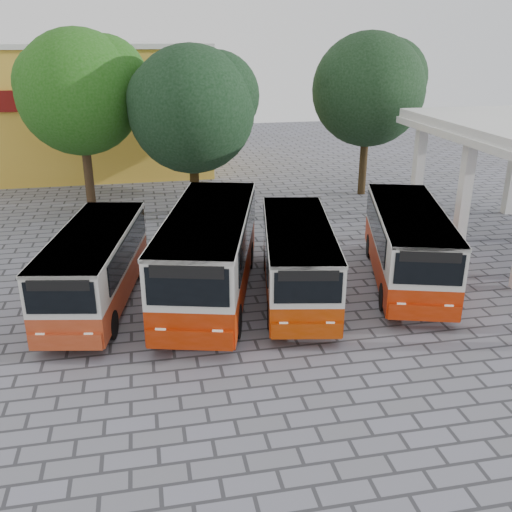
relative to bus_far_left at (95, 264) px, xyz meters
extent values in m
plane|color=slate|center=(7.36, -3.51, -1.54)|extent=(90.00, 90.00, 0.00)
cube|color=silver|center=(15.21, 6.99, 0.96)|extent=(0.45, 0.45, 5.00)
cube|color=gold|center=(-3.64, 22.49, 2.46)|extent=(20.00, 10.00, 8.00)
cube|color=#590C0A|center=(-3.64, 17.39, 3.66)|extent=(20.00, 0.20, 1.20)
cube|color=silver|center=(-3.64, 22.49, 6.61)|extent=(20.40, 10.40, 0.30)
cube|color=#B03917|center=(0.00, 0.01, -0.71)|extent=(3.52, 7.62, 0.96)
cube|color=silver|center=(0.00, 0.01, 0.45)|extent=(3.52, 7.62, 1.35)
cube|color=silver|center=(0.00, 0.01, 1.06)|extent=(3.57, 7.62, 0.11)
cube|color=black|center=(-1.12, 0.01, 0.46)|extent=(1.17, 5.96, 0.96)
cube|color=black|center=(1.12, 0.01, 0.46)|extent=(1.17, 5.96, 0.96)
cube|color=black|center=(0.00, -3.68, 0.46)|extent=(1.95, 0.42, 0.96)
cube|color=black|center=(0.00, -3.68, 0.84)|extent=(1.72, 0.38, 0.31)
cylinder|color=black|center=(-0.99, -2.37, -1.08)|extent=(0.26, 0.92, 0.92)
cylinder|color=black|center=(0.99, -2.37, -1.08)|extent=(0.26, 0.92, 0.92)
cylinder|color=black|center=(-0.99, 2.40, -1.08)|extent=(0.26, 0.92, 0.92)
cylinder|color=black|center=(0.99, 2.40, -1.08)|extent=(0.26, 0.92, 0.92)
cube|color=#A62200|center=(3.91, -0.17, -0.56)|extent=(4.72, 9.05, 1.14)
cube|color=silver|center=(3.91, -0.17, 0.81)|extent=(4.72, 9.05, 1.59)
cube|color=silver|center=(3.91, -0.17, 1.54)|extent=(4.77, 9.06, 0.13)
cube|color=black|center=(2.59, -0.17, 0.82)|extent=(1.87, 6.93, 1.14)
cube|color=black|center=(5.23, -0.17, 0.82)|extent=(1.87, 6.93, 1.14)
cube|color=black|center=(3.91, -4.53, 0.82)|extent=(2.27, 0.64, 1.14)
cube|color=black|center=(3.91, -4.53, 1.28)|extent=(2.01, 0.58, 0.37)
cylinder|color=black|center=(2.74, -2.99, -1.00)|extent=(0.30, 1.08, 1.08)
cylinder|color=black|center=(5.08, -2.99, -1.00)|extent=(0.30, 1.08, 1.08)
cylinder|color=black|center=(2.74, 2.64, -1.00)|extent=(0.30, 1.08, 1.08)
cylinder|color=black|center=(5.08, 2.64, -1.00)|extent=(0.30, 1.08, 1.08)
cube|color=#AA3100|center=(6.96, -0.70, -0.71)|extent=(3.54, 7.65, 0.97)
cube|color=silver|center=(6.96, -0.70, 0.45)|extent=(3.54, 7.65, 1.35)
cube|color=silver|center=(6.96, -0.70, 1.08)|extent=(3.58, 7.66, 0.11)
cube|color=black|center=(5.84, -0.70, 0.47)|extent=(1.18, 5.98, 0.97)
cube|color=black|center=(8.09, -0.70, 0.47)|extent=(1.18, 5.98, 0.97)
cube|color=black|center=(6.96, -4.40, 0.47)|extent=(1.95, 0.42, 0.97)
cube|color=black|center=(6.96, -4.40, 0.85)|extent=(1.73, 0.38, 0.31)
cylinder|color=black|center=(5.97, -3.09, -1.08)|extent=(0.26, 0.92, 0.92)
cylinder|color=black|center=(7.96, -3.09, -1.08)|extent=(0.26, 0.92, 0.92)
cylinder|color=black|center=(5.97, 1.70, -1.08)|extent=(0.26, 0.92, 0.92)
cylinder|color=black|center=(7.96, 1.70, -1.08)|extent=(0.26, 0.92, 0.92)
cube|color=#B32401|center=(11.33, -0.25, -0.66)|extent=(4.47, 8.14, 1.02)
cube|color=silver|center=(11.33, -0.25, 0.57)|extent=(4.47, 8.14, 1.43)
cube|color=silver|center=(11.33, -0.25, 1.23)|extent=(4.52, 8.15, 0.12)
cube|color=black|center=(10.14, -0.25, 0.58)|extent=(1.89, 6.18, 1.02)
cube|color=black|center=(12.52, -0.25, 0.58)|extent=(1.89, 6.18, 1.02)
cube|color=black|center=(11.33, -4.17, 0.58)|extent=(2.02, 0.65, 1.02)
cube|color=black|center=(11.33, -4.17, 0.99)|extent=(1.79, 0.59, 0.33)
cylinder|color=black|center=(10.28, -2.78, -1.05)|extent=(0.27, 0.97, 0.97)
cylinder|color=black|center=(12.38, -2.78, -1.05)|extent=(0.27, 0.97, 0.97)
cylinder|color=black|center=(10.28, 2.29, -1.05)|extent=(0.27, 0.97, 0.97)
cylinder|color=black|center=(12.38, 2.29, -1.05)|extent=(0.27, 0.97, 0.97)
cylinder|color=#49331F|center=(-1.03, 12.24, 0.65)|extent=(0.48, 0.48, 4.37)
sphere|color=#1A500D|center=(-1.03, 12.24, 4.54)|extent=(6.28, 6.28, 6.28)
sphere|color=#1A500D|center=(0.22, 12.54, 5.16)|extent=(4.39, 4.39, 4.39)
sphere|color=#1A500D|center=(-2.13, 12.04, 5.01)|extent=(4.08, 4.08, 4.08)
cylinder|color=#37270E|center=(4.39, 10.09, 0.44)|extent=(0.47, 0.47, 3.96)
sphere|color=black|center=(4.39, 10.09, 3.82)|extent=(6.24, 6.24, 6.24)
sphere|color=black|center=(5.64, 10.39, 4.45)|extent=(4.37, 4.37, 4.37)
sphere|color=black|center=(3.30, 9.89, 4.29)|extent=(4.06, 4.06, 4.06)
cylinder|color=#3F2E18|center=(14.43, 12.25, 0.61)|extent=(0.45, 0.45, 4.29)
sphere|color=black|center=(14.43, 12.25, 4.41)|extent=(6.23, 6.23, 6.23)
sphere|color=black|center=(15.67, 12.55, 5.03)|extent=(4.36, 4.36, 4.36)
sphere|color=black|center=(13.34, 12.05, 4.87)|extent=(4.05, 4.05, 4.05)
camera|label=1|loc=(1.86, -18.71, 7.31)|focal=40.00mm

